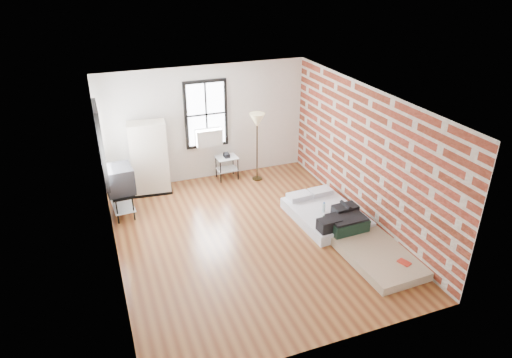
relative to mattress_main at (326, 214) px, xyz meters
name	(u,v)px	position (x,y,z in m)	size (l,w,h in m)	color
ground	(249,238)	(-1.75, -0.06, -0.15)	(6.00, 6.00, 0.00)	#5A2D17
room_shell	(254,148)	(-1.52, 0.30, 1.58)	(5.02, 6.02, 2.80)	silver
mattress_main	(326,214)	(0.00, 0.00, 0.00)	(1.36, 1.79, 0.56)	silver
mattress_bare	(366,244)	(0.17, -1.25, -0.02)	(1.17, 2.11, 0.45)	tan
wardrobe	(149,159)	(-3.21, 2.59, 0.71)	(0.91, 0.58, 1.72)	black
side_table	(227,162)	(-1.34, 2.66, 0.31)	(0.53, 0.43, 0.68)	black
floor_lamp	(257,123)	(-0.66, 2.35, 1.31)	(0.37, 0.37, 1.70)	#2E240F
tv_stand	(120,181)	(-3.96, 1.75, 0.66)	(0.60, 0.82, 1.12)	black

